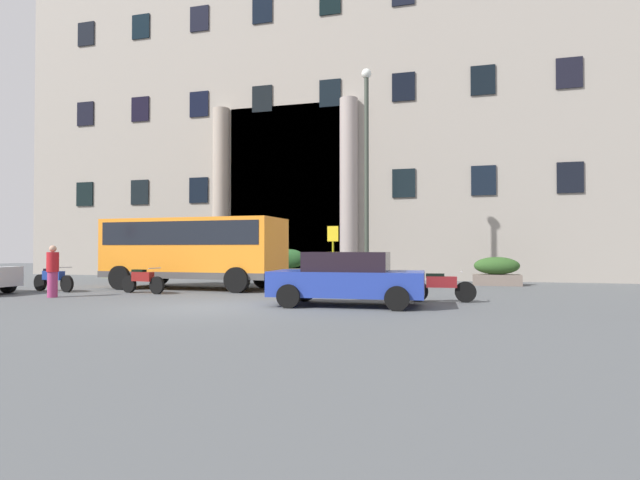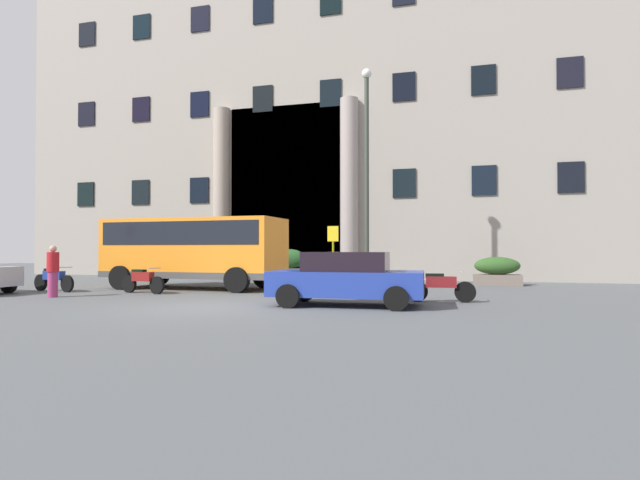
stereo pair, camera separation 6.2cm
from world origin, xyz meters
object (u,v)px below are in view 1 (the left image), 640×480
hedge_planter_far_west (124,266)px  pedestrian_woman_dark_dress (53,271)px  scooter_by_planter (53,279)px  motorcycle_near_kerb (142,280)px  bus_stop_sign (333,249)px  hedge_planter_west (290,266)px  hedge_planter_entrance_left (497,272)px  lamppost_plaza_centre (367,162)px  motorcycle_far_end (440,286)px  parked_coupe_end (347,278)px  orange_minibus (194,247)px

hedge_planter_far_west → pedestrian_woman_dark_dress: pedestrian_woman_dark_dress is taller
scooter_by_planter → pedestrian_woman_dark_dress: (1.69, -1.79, 0.37)m
hedge_planter_far_west → motorcycle_near_kerb: hedge_planter_far_west is taller
bus_stop_sign → hedge_planter_west: (-2.78, 2.89, -0.78)m
bus_stop_sign → hedge_planter_entrance_left: 7.15m
hedge_planter_entrance_left → lamppost_plaza_centre: size_ratio=0.22×
hedge_planter_far_west → pedestrian_woman_dark_dress: size_ratio=1.30×
pedestrian_woman_dark_dress → bus_stop_sign: bearing=-87.3°
motorcycle_far_end → motorcycle_near_kerb: 10.01m
bus_stop_sign → motorcycle_far_end: bearing=-45.3°
hedge_planter_far_west → pedestrian_woman_dark_dress: (4.41, -9.44, 0.20)m
bus_stop_sign → scooter_by_planter: (-9.36, -4.27, -1.05)m
bus_stop_sign → pedestrian_woman_dark_dress: size_ratio=1.48×
bus_stop_sign → motorcycle_far_end: (4.22, -4.26, -1.06)m
scooter_by_planter → hedge_planter_west: bearing=58.9°
scooter_by_planter → motorcycle_far_end: size_ratio=1.05×
hedge_planter_entrance_left → parked_coupe_end: size_ratio=0.46×
motorcycle_far_end → motorcycle_near_kerb: same height
bus_stop_sign → motorcycle_near_kerb: bearing=-144.7°
hedge_planter_entrance_left → scooter_by_planter: 17.37m
hedge_planter_entrance_left → motorcycle_near_kerb: (-12.12, -7.28, -0.12)m
motorcycle_near_kerb → pedestrian_woman_dark_dress: size_ratio=1.15×
hedge_planter_far_west → parked_coupe_end: size_ratio=0.51×
bus_stop_sign → hedge_planter_far_west: 12.57m
parked_coupe_end → hedge_planter_far_west: bearing=143.5°
hedge_planter_entrance_left → hedge_planter_west: hedge_planter_west is taller
hedge_planter_far_west → orange_minibus: bearing=-36.5°
hedge_planter_entrance_left → motorcycle_far_end: size_ratio=0.99×
hedge_planter_entrance_left → motorcycle_near_kerb: hedge_planter_entrance_left is taller
hedge_planter_west → pedestrian_woman_dark_dress: 10.19m
hedge_planter_west → scooter_by_planter: (-6.58, -7.16, -0.27)m
pedestrian_woman_dark_dress → scooter_by_planter: bearing=7.8°
motorcycle_near_kerb → lamppost_plaza_centre: size_ratio=0.21×
bus_stop_sign → scooter_by_planter: bearing=-155.5°
orange_minibus → motorcycle_far_end: (9.30, -2.47, -1.16)m
hedge_planter_west → lamppost_plaza_centre: 6.25m
hedge_planter_west → motorcycle_far_end: size_ratio=0.81×
bus_stop_sign → lamppost_plaza_centre: lamppost_plaza_centre is taller
hedge_planter_far_west → motorcycle_far_end: hedge_planter_far_west is taller
hedge_planter_far_west → scooter_by_planter: bearing=-70.4°
hedge_planter_far_west → bus_stop_sign: bearing=-15.7°
scooter_by_planter → lamppost_plaza_centre: bearing=37.0°
orange_minibus → hedge_planter_west: (2.30, 4.68, -0.88)m
motorcycle_far_end → parked_coupe_end: bearing=-149.3°
motorcycle_far_end → hedge_planter_entrance_left: bearing=70.6°
lamppost_plaza_centre → hedge_planter_west: bearing=152.1°
orange_minibus → lamppost_plaza_centre: (6.28, 2.56, 3.45)m
pedestrian_woman_dark_dress → parked_coupe_end: bearing=-124.6°
parked_coupe_end → scooter_by_planter: (-11.19, 1.62, -0.28)m
pedestrian_woman_dark_dress → motorcycle_near_kerb: bearing=-79.2°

